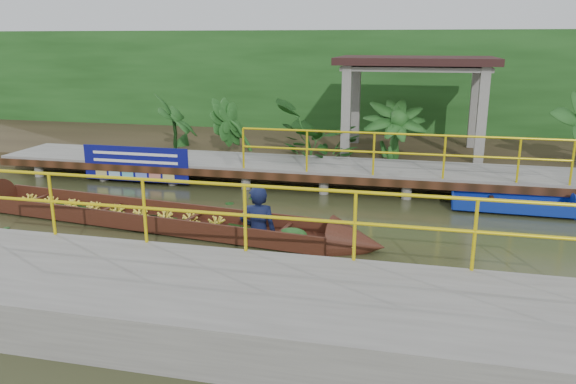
# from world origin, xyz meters

# --- Properties ---
(ground) EXTENTS (80.00, 80.00, 0.00)m
(ground) POSITION_xyz_m (0.00, 0.00, 0.00)
(ground) COLOR #31361B
(ground) RESTS_ON ground
(land_strip) EXTENTS (30.00, 8.00, 0.45)m
(land_strip) POSITION_xyz_m (0.00, 7.50, 0.23)
(land_strip) COLOR #2E2517
(land_strip) RESTS_ON ground
(far_dock) EXTENTS (16.00, 2.06, 1.66)m
(far_dock) POSITION_xyz_m (0.02, 3.43, 0.48)
(far_dock) COLOR slate
(far_dock) RESTS_ON ground
(near_dock) EXTENTS (18.00, 2.40, 1.73)m
(near_dock) POSITION_xyz_m (1.00, -4.20, 0.30)
(near_dock) COLOR slate
(near_dock) RESTS_ON ground
(pavilion) EXTENTS (4.40, 3.00, 3.00)m
(pavilion) POSITION_xyz_m (3.00, 6.30, 2.82)
(pavilion) COLOR slate
(pavilion) RESTS_ON ground
(foliage_backdrop) EXTENTS (30.00, 0.80, 4.00)m
(foliage_backdrop) POSITION_xyz_m (0.00, 10.00, 2.00)
(foliage_backdrop) COLOR #1A4415
(foliage_backdrop) RESTS_ON ground
(vendor_boat) EXTENTS (9.86, 2.19, 2.35)m
(vendor_boat) POSITION_xyz_m (-1.72, -0.52, 0.29)
(vendor_boat) COLOR #371A0F
(vendor_boat) RESTS_ON ground
(moored_blue_boat) EXTENTS (3.03, 0.89, 0.72)m
(moored_blue_boat) POSITION_xyz_m (6.04, 2.17, 0.13)
(moored_blue_boat) COLOR navy
(moored_blue_boat) RESTS_ON ground
(blue_banner) EXTENTS (2.93, 0.04, 0.92)m
(blue_banner) POSITION_xyz_m (-3.92, 2.48, 0.56)
(blue_banner) COLOR navy
(blue_banner) RESTS_ON ground
(tropical_plants) EXTENTS (14.52, 1.52, 1.91)m
(tropical_plants) POSITION_xyz_m (2.25, 5.30, 1.40)
(tropical_plants) COLOR #1A4415
(tropical_plants) RESTS_ON ground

